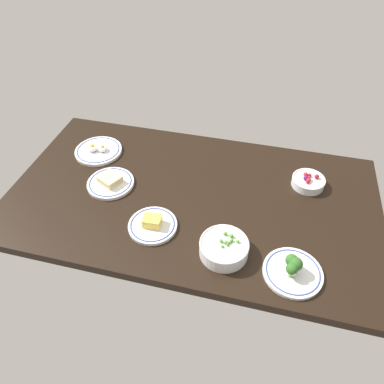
{
  "coord_description": "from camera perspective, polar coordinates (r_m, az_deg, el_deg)",
  "views": [
    {
      "loc": [
        -25.4,
        102.86,
        109.02
      ],
      "look_at": [
        0.0,
        0.0,
        6.0
      ],
      "focal_mm": 33.01,
      "sensor_mm": 36.0,
      "label": 1
    }
  ],
  "objects": [
    {
      "name": "plate_cheese",
      "position": [
        1.37,
        -6.38,
        -5.24
      ],
      "size": [
        19.0,
        19.0,
        5.2
      ],
      "color": "silver",
      "rests_on": "dining_table"
    },
    {
      "name": "bowl_peas",
      "position": [
        1.28,
        5.19,
        -8.95
      ],
      "size": [
        17.72,
        17.72,
        7.01
      ],
      "color": "silver",
      "rests_on": "dining_table"
    },
    {
      "name": "plate_broccoli",
      "position": [
        1.28,
        15.98,
        -12.04
      ],
      "size": [
        20.55,
        20.55,
        8.32
      ],
      "color": "silver",
      "rests_on": "dining_table"
    },
    {
      "name": "plate_sandwich",
      "position": [
        1.57,
        -13.04,
        1.57
      ],
      "size": [
        20.31,
        20.31,
        4.57
      ],
      "color": "silver",
      "rests_on": "dining_table"
    },
    {
      "name": "bowl_berries",
      "position": [
        1.6,
        18.27,
        1.65
      ],
      "size": [
        14.09,
        14.09,
        5.82
      ],
      "color": "silver",
      "rests_on": "dining_table"
    },
    {
      "name": "plate_eggs",
      "position": [
        1.77,
        -14.91,
        6.52
      ],
      "size": [
        22.34,
        22.34,
        4.95
      ],
      "color": "silver",
      "rests_on": "dining_table"
    },
    {
      "name": "dining_table",
      "position": [
        1.51,
        -0.0,
        -1.09
      ],
      "size": [
        154.73,
        86.1,
        4.0
      ],
      "primitive_type": "cube",
      "color": "black",
      "rests_on": "ground"
    }
  ]
}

